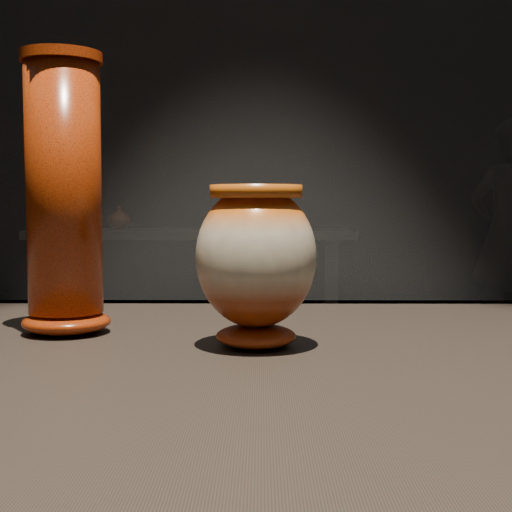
{
  "coord_description": "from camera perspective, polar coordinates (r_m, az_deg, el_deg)",
  "views": [
    {
      "loc": [
        -0.01,
        -0.76,
        1.06
      ],
      "look_at": [
        -0.02,
        0.05,
        1.0
      ],
      "focal_mm": 50.0,
      "sensor_mm": 36.0,
      "label": 1
    }
  ],
  "objects": [
    {
      "name": "visitor",
      "position": [
        5.45,
        19.59,
        1.6
      ],
      "size": [
        0.69,
        0.54,
        1.68
      ],
      "primitive_type": "imported",
      "rotation": [
        0.0,
        0.0,
        3.39
      ],
      "color": "black",
      "rests_on": "ground"
    },
    {
      "name": "back_vase_right",
      "position": [
        4.47,
        2.96,
        2.98
      ],
      "size": [
        0.07,
        0.07,
        0.14
      ],
      "primitive_type": "cylinder",
      "color": "maroon",
      "rests_on": "back_shelf"
    },
    {
      "name": "back_vase_left",
      "position": [
        4.6,
        -10.88,
        3.03
      ],
      "size": [
        0.2,
        0.2,
        0.15
      ],
      "primitive_type": "imported",
      "rotation": [
        0.0,
        0.0,
        5.78
      ],
      "color": "maroon",
      "rests_on": "back_shelf"
    },
    {
      "name": "main_vase",
      "position": [
        0.81,
        -0.0,
        -0.24
      ],
      "size": [
        0.15,
        0.15,
        0.19
      ],
      "rotation": [
        0.0,
        0.0,
        0.1
      ],
      "color": "maroon",
      "rests_on": "display_plinth"
    },
    {
      "name": "back_shelf",
      "position": [
        4.53,
        -5.02,
        -1.23
      ],
      "size": [
        2.0,
        0.6,
        0.9
      ],
      "color": "black",
      "rests_on": "ground"
    },
    {
      "name": "back_vase_mid",
      "position": [
        4.55,
        -2.37,
        3.21
      ],
      "size": [
        0.2,
        0.2,
        0.17
      ],
      "primitive_type": "imported",
      "rotation": [
        0.0,
        0.0,
        2.82
      ],
      "color": "maroon",
      "rests_on": "back_shelf"
    },
    {
      "name": "tall_vase",
      "position": [
        0.93,
        -15.1,
        4.42
      ],
      "size": [
        0.14,
        0.14,
        0.35
      ],
      "rotation": [
        0.0,
        0.0,
        -0.37
      ],
      "color": "#AB340B",
      "rests_on": "display_plinth"
    }
  ]
}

